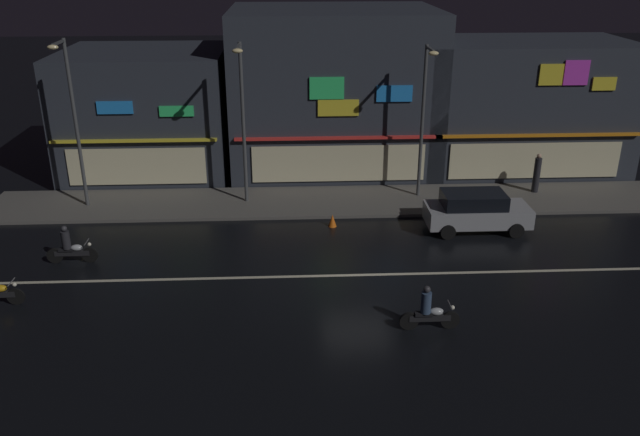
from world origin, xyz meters
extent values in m
plane|color=black|center=(0.00, 0.00, 0.00)|extent=(140.00, 140.00, 0.00)
cube|color=beige|center=(0.00, 0.00, 0.01)|extent=(30.85, 0.16, 0.01)
cube|color=#5B5954|center=(0.00, 7.30, 0.07)|extent=(32.48, 3.88, 0.14)
cube|color=#2D333D|center=(0.00, 13.37, 4.11)|extent=(10.55, 8.17, 8.22)
cube|color=red|center=(0.00, 9.17, 2.60)|extent=(10.02, 0.24, 0.12)
cube|color=#268CF2|center=(2.59, 9.23, 4.70)|extent=(1.70, 0.08, 0.77)
cube|color=yellow|center=(-0.05, 9.23, 4.05)|extent=(1.94, 0.08, 0.78)
cube|color=#33E572|center=(-0.59, 9.23, 4.99)|extent=(1.61, 0.08, 1.04)
cube|color=beige|center=(0.00, 9.23, 1.30)|extent=(8.44, 0.06, 1.80)
cube|color=#2D333D|center=(9.74, 12.31, 3.35)|extent=(10.68, 6.06, 6.71)
cube|color=orange|center=(9.74, 9.17, 2.60)|extent=(10.14, 0.24, 0.12)
cube|color=yellow|center=(12.61, 9.23, 5.07)|extent=(1.14, 0.08, 0.63)
cube|color=yellow|center=(9.98, 9.23, 5.52)|extent=(1.13, 0.08, 1.00)
cube|color=#D83FD8|center=(11.18, 9.23, 5.60)|extent=(1.18, 0.08, 1.16)
cube|color=beige|center=(9.74, 9.23, 1.30)|extent=(8.54, 0.06, 1.80)
cube|color=#2D333D|center=(-9.74, 12.90, 3.13)|extent=(8.23, 7.23, 6.25)
cube|color=yellow|center=(-9.74, 9.17, 2.60)|extent=(7.82, 0.24, 0.12)
cube|color=#33E572|center=(-7.63, 9.23, 3.98)|extent=(1.60, 0.08, 0.50)
cube|color=#268CF2|center=(-10.45, 9.23, 4.18)|extent=(1.66, 0.08, 0.59)
cube|color=beige|center=(-9.74, 9.23, 1.30)|extent=(6.59, 0.06, 1.80)
cylinder|color=#47494C|center=(-11.69, 7.24, 3.86)|extent=(0.16, 0.16, 7.44)
cube|color=#47494C|center=(-11.69, 6.54, 7.48)|extent=(0.10, 1.40, 0.10)
ellipsoid|color=#F9E099|center=(-11.69, 5.84, 7.40)|extent=(0.44, 0.32, 0.20)
cylinder|color=#47494C|center=(-4.42, 7.40, 3.75)|extent=(0.16, 0.16, 7.23)
cube|color=#47494C|center=(-4.42, 6.70, 7.27)|extent=(0.10, 1.40, 0.10)
ellipsoid|color=#F9E099|center=(-4.42, 6.00, 7.19)|extent=(0.44, 0.32, 0.20)
cylinder|color=#47494C|center=(3.69, 7.77, 3.65)|extent=(0.16, 0.16, 7.01)
cube|color=#47494C|center=(3.69, 7.07, 7.05)|extent=(0.10, 1.40, 0.10)
ellipsoid|color=#F9E099|center=(3.69, 6.37, 6.97)|extent=(0.44, 0.32, 0.20)
cylinder|color=#232328|center=(9.41, 7.95, 0.98)|extent=(0.32, 0.32, 1.69)
sphere|color=tan|center=(9.41, 7.95, 1.94)|extent=(0.22, 0.22, 0.22)
cube|color=#9EA0A5|center=(5.44, 3.89, 0.69)|extent=(4.30, 1.78, 0.76)
cube|color=black|center=(5.23, 3.89, 1.37)|extent=(2.58, 1.57, 0.60)
cube|color=#F9F2CC|center=(7.55, 4.49, 0.79)|extent=(0.08, 0.20, 0.12)
cube|color=#F9F2CC|center=(7.55, 3.28, 0.79)|extent=(0.08, 0.20, 0.12)
cylinder|color=black|center=(6.86, 4.78, 0.31)|extent=(0.62, 0.20, 0.62)
cylinder|color=black|center=(6.86, 3.00, 0.31)|extent=(0.62, 0.20, 0.62)
cylinder|color=black|center=(4.03, 4.78, 0.31)|extent=(0.62, 0.20, 0.62)
cylinder|color=black|center=(4.03, 3.00, 0.31)|extent=(0.62, 0.20, 0.62)
cylinder|color=black|center=(2.54, -3.70, 0.30)|extent=(0.60, 0.08, 0.60)
cylinder|color=black|center=(1.24, -3.70, 0.30)|extent=(0.60, 0.10, 0.60)
cube|color=black|center=(1.89, -3.70, 0.40)|extent=(1.30, 0.14, 0.20)
ellipsoid|color=#B2B7BC|center=(2.09, -3.70, 0.62)|extent=(0.44, 0.26, 0.24)
cube|color=black|center=(1.69, -3.70, 0.55)|extent=(0.56, 0.22, 0.10)
cylinder|color=slate|center=(2.49, -3.70, 0.85)|extent=(0.03, 0.60, 0.03)
sphere|color=white|center=(2.58, -3.70, 0.75)|extent=(0.14, 0.14, 0.14)
cylinder|color=#334766|center=(1.74, -3.70, 0.95)|extent=(0.32, 0.32, 0.70)
sphere|color=#333338|center=(1.74, -3.70, 1.41)|extent=(0.22, 0.22, 0.22)
cylinder|color=black|center=(-10.02, 1.55, 0.30)|extent=(0.60, 0.08, 0.60)
cylinder|color=black|center=(-11.32, 1.55, 0.30)|extent=(0.60, 0.10, 0.60)
cube|color=black|center=(-10.67, 1.55, 0.40)|extent=(1.30, 0.14, 0.20)
ellipsoid|color=#B2B7BC|center=(-10.47, 1.55, 0.62)|extent=(0.44, 0.26, 0.24)
cube|color=black|center=(-10.87, 1.55, 0.55)|extent=(0.56, 0.22, 0.10)
cylinder|color=slate|center=(-10.07, 1.55, 0.85)|extent=(0.03, 0.60, 0.03)
sphere|color=white|center=(-9.98, 1.55, 0.75)|extent=(0.14, 0.14, 0.14)
cylinder|color=#232328|center=(-10.82, 1.55, 0.95)|extent=(0.32, 0.32, 0.70)
sphere|color=#333338|center=(-10.82, 1.55, 1.41)|extent=(0.22, 0.22, 0.22)
cylinder|color=black|center=(-11.61, -1.53, 0.30)|extent=(0.60, 0.08, 0.60)
ellipsoid|color=gold|center=(-12.06, -1.53, 0.62)|extent=(0.44, 0.26, 0.24)
cylinder|color=slate|center=(-11.66, -1.53, 0.85)|extent=(0.03, 0.60, 0.03)
sphere|color=white|center=(-11.57, -1.53, 0.75)|extent=(0.14, 0.14, 0.14)
cone|color=orange|center=(-0.61, 4.53, 0.28)|extent=(0.36, 0.36, 0.55)
camera|label=1|loc=(-2.38, -21.00, 11.09)|focal=36.52mm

